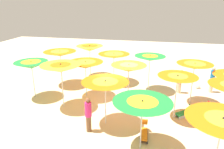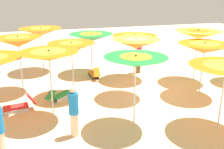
# 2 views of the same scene
# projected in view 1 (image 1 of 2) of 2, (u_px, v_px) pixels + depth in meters

# --- Properties ---
(ground) EXTENTS (40.32, 40.32, 0.04)m
(ground) POSITION_uv_depth(u_px,v_px,m) (124.00, 105.00, 12.30)
(ground) COLOR beige
(beach_umbrella_1) EXTENTS (1.96, 1.96, 2.46)m
(beach_umbrella_1) POSITION_uv_depth(u_px,v_px,m) (195.00, 66.00, 11.76)
(beach_umbrella_1) COLOR silver
(beach_umbrella_1) RESTS_ON ground
(beach_umbrella_2) EXTENTS (1.96, 1.96, 2.43)m
(beach_umbrella_2) POSITION_uv_depth(u_px,v_px,m) (150.00, 58.00, 13.51)
(beach_umbrella_2) COLOR silver
(beach_umbrella_2) RESTS_ON ground
(beach_umbrella_3) EXTENTS (2.21, 2.21, 2.20)m
(beach_umbrella_3) POSITION_uv_depth(u_px,v_px,m) (114.00, 56.00, 14.99)
(beach_umbrella_3) COLOR silver
(beach_umbrella_3) RESTS_ON ground
(beach_umbrella_4) EXTENTS (2.03, 2.03, 2.48)m
(beach_umbrella_4) POSITION_uv_depth(u_px,v_px,m) (90.00, 48.00, 16.22)
(beach_umbrella_4) COLOR silver
(beach_umbrella_4) RESTS_ON ground
(beach_umbrella_6) EXTENTS (1.92, 1.92, 2.32)m
(beach_umbrella_6) POSITION_uv_depth(u_px,v_px,m) (177.00, 79.00, 10.29)
(beach_umbrella_6) COLOR silver
(beach_umbrella_6) RESTS_ON ground
(beach_umbrella_7) EXTENTS (1.91, 1.91, 2.49)m
(beach_umbrella_7) POSITION_uv_depth(u_px,v_px,m) (129.00, 68.00, 11.48)
(beach_umbrella_7) COLOR silver
(beach_umbrella_7) RESTS_ON ground
(beach_umbrella_8) EXTENTS (2.13, 2.13, 2.28)m
(beach_umbrella_8) POSITION_uv_depth(u_px,v_px,m) (85.00, 65.00, 12.76)
(beach_umbrella_8) COLOR silver
(beach_umbrella_8) RESTS_ON ground
(beach_umbrella_9) EXTENTS (2.21, 2.21, 2.47)m
(beach_umbrella_9) POSITION_uv_depth(u_px,v_px,m) (60.00, 54.00, 14.51)
(beach_umbrella_9) COLOR silver
(beach_umbrella_9) RESTS_ON ground
(beach_umbrella_10) EXTENTS (2.22, 2.22, 2.43)m
(beach_umbrella_10) POSITION_uv_depth(u_px,v_px,m) (222.00, 125.00, 6.41)
(beach_umbrella_10) COLOR silver
(beach_umbrella_10) RESTS_ON ground
(beach_umbrella_11) EXTENTS (2.27, 2.27, 2.19)m
(beach_umbrella_11) POSITION_uv_depth(u_px,v_px,m) (142.00, 106.00, 8.04)
(beach_umbrella_11) COLOR silver
(beach_umbrella_11) RESTS_ON ground
(beach_umbrella_12) EXTENTS (2.18, 2.18, 2.26)m
(beach_umbrella_12) POSITION_uv_depth(u_px,v_px,m) (105.00, 85.00, 9.77)
(beach_umbrella_12) COLOR silver
(beach_umbrella_12) RESTS_ON ground
(beach_umbrella_13) EXTENTS (2.15, 2.15, 2.53)m
(beach_umbrella_13) POSITION_uv_depth(u_px,v_px,m) (61.00, 68.00, 11.35)
(beach_umbrella_13) COLOR silver
(beach_umbrella_13) RESTS_ON ground
(beach_umbrella_14) EXTENTS (1.96, 1.96, 2.33)m
(beach_umbrella_14) POSITION_uv_depth(u_px,v_px,m) (31.00, 65.00, 12.61)
(beach_umbrella_14) COLOR silver
(beach_umbrella_14) RESTS_ON ground
(lounger_0) EXTENTS (1.20, 0.39, 0.66)m
(lounger_0) POSITION_uv_depth(u_px,v_px,m) (144.00, 132.00, 9.39)
(lounger_0) COLOR #333338
(lounger_0) RESTS_ON ground
(lounger_1) EXTENTS (0.52, 1.19, 0.63)m
(lounger_1) POSITION_uv_depth(u_px,v_px,m) (216.00, 109.00, 11.34)
(lounger_1) COLOR silver
(lounger_1) RESTS_ON ground
(lounger_2) EXTENTS (1.05, 1.19, 0.53)m
(lounger_2) POSITION_uv_depth(u_px,v_px,m) (185.00, 112.00, 11.08)
(lounger_2) COLOR silver
(lounger_2) RESTS_ON ground
(beachgoer_0) EXTENTS (0.30, 0.30, 1.72)m
(beachgoer_0) POSITION_uv_depth(u_px,v_px,m) (212.00, 79.00, 13.68)
(beachgoer_0) COLOR beige
(beachgoer_0) RESTS_ON ground
(beachgoer_1) EXTENTS (0.30, 0.30, 1.66)m
(beachgoer_1) POSITION_uv_depth(u_px,v_px,m) (88.00, 114.00, 9.56)
(beachgoer_1) COLOR brown
(beachgoer_1) RESTS_ON ground
(beachgoer_2) EXTENTS (0.30, 0.30, 1.63)m
(beachgoer_2) POSITION_uv_depth(u_px,v_px,m) (180.00, 81.00, 13.59)
(beachgoer_2) COLOR beige
(beachgoer_2) RESTS_ON ground
(beach_ball) EXTENTS (0.35, 0.35, 0.35)m
(beach_ball) POSITION_uv_depth(u_px,v_px,m) (198.00, 86.00, 14.55)
(beach_ball) COLOR white
(beach_ball) RESTS_ON ground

